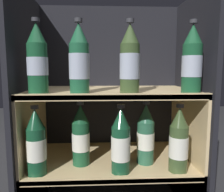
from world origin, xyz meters
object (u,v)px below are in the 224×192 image
at_px(bottle_upper_front_0, 37,60).
at_px(bottle_upper_front_3, 192,61).
at_px(bottle_lower_front_1, 121,143).
at_px(bottle_lower_front_2, 179,142).
at_px(bottle_lower_back_1, 146,136).
at_px(bottle_lower_front_0, 36,144).
at_px(bottle_upper_front_1, 79,61).
at_px(bottle_upper_front_2, 130,61).
at_px(bottle_lower_back_0, 81,137).

xyz_separation_m(bottle_upper_front_0, bottle_upper_front_3, (0.58, 0.00, -0.00)).
height_order(bottle_lower_front_1, bottle_lower_front_2, same).
bearing_deg(bottle_lower_front_2, bottle_lower_back_1, 144.20).
height_order(bottle_upper_front_3, bottle_lower_front_0, bottle_upper_front_3).
bearing_deg(bottle_upper_front_1, bottle_lower_front_1, 0.00).
bearing_deg(bottle_lower_front_0, bottle_upper_front_1, -0.00).
xyz_separation_m(bottle_upper_front_0, bottle_lower_back_1, (0.43, 0.08, -0.32)).
bearing_deg(bottle_lower_front_2, bottle_lower_front_0, -180.00).
bearing_deg(bottle_upper_front_3, bottle_lower_back_1, 151.69).
bearing_deg(bottle_upper_front_2, bottle_upper_front_3, 0.00).
relative_size(bottle_upper_front_0, bottle_upper_front_1, 1.00).
distance_m(bottle_lower_front_1, bottle_lower_back_0, 0.19).
xyz_separation_m(bottle_upper_front_1, bottle_lower_back_1, (0.27, 0.08, -0.32)).
height_order(bottle_upper_front_2, bottle_upper_front_3, same).
bearing_deg(bottle_upper_front_2, bottle_lower_back_0, 156.95).
bearing_deg(bottle_lower_back_1, bottle_lower_front_2, -35.80).
bearing_deg(bottle_lower_front_2, bottle_upper_front_3, -0.00).
xyz_separation_m(bottle_upper_front_3, bottle_lower_back_0, (-0.44, 0.08, -0.32)).
xyz_separation_m(bottle_upper_front_2, bottle_lower_front_2, (0.20, 0.00, -0.32)).
relative_size(bottle_upper_front_2, bottle_lower_front_0, 1.00).
bearing_deg(bottle_lower_back_1, bottle_upper_front_2, -134.89).
height_order(bottle_lower_back_0, bottle_lower_back_1, same).
height_order(bottle_lower_front_0, bottle_lower_back_1, same).
relative_size(bottle_upper_front_2, bottle_lower_front_1, 1.00).
height_order(bottle_upper_front_1, bottle_lower_front_2, bottle_upper_front_1).
xyz_separation_m(bottle_upper_front_2, bottle_lower_back_1, (0.08, 0.08, -0.32)).
height_order(bottle_upper_front_0, bottle_lower_front_0, bottle_upper_front_0).
distance_m(bottle_upper_front_3, bottle_lower_back_1, 0.37).
xyz_separation_m(bottle_upper_front_0, bottle_lower_front_2, (0.54, 0.00, -0.32)).
bearing_deg(bottle_lower_front_0, bottle_lower_front_1, 0.00).
height_order(bottle_upper_front_0, bottle_lower_back_1, bottle_upper_front_0).
relative_size(bottle_upper_front_1, bottle_upper_front_2, 1.00).
bearing_deg(bottle_upper_front_3, bottle_upper_front_1, -180.00).
height_order(bottle_upper_front_3, bottle_lower_back_0, bottle_upper_front_3).
xyz_separation_m(bottle_upper_front_2, bottle_lower_front_0, (-0.36, 0.00, -0.32)).
distance_m(bottle_upper_front_3, bottle_lower_front_2, 0.32).
relative_size(bottle_upper_front_2, bottle_upper_front_3, 1.00).
bearing_deg(bottle_upper_front_1, bottle_lower_back_1, 17.06).
distance_m(bottle_upper_front_2, bottle_lower_back_0, 0.38).
relative_size(bottle_upper_front_3, bottle_lower_back_0, 1.00).
bearing_deg(bottle_lower_front_0, bottle_lower_back_1, 10.67).
bearing_deg(bottle_lower_front_0, bottle_lower_back_0, 27.04).
distance_m(bottle_upper_front_0, bottle_upper_front_2, 0.34).
relative_size(bottle_upper_front_3, bottle_lower_back_1, 1.00).
relative_size(bottle_lower_front_1, bottle_lower_front_2, 1.00).
distance_m(bottle_upper_front_0, bottle_lower_front_1, 0.45).
bearing_deg(bottle_lower_back_1, bottle_lower_front_1, -144.20).
relative_size(bottle_upper_front_0, bottle_lower_front_1, 1.00).
bearing_deg(bottle_lower_front_1, bottle_upper_front_0, 180.00).
bearing_deg(bottle_upper_front_1, bottle_lower_front_0, 180.00).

